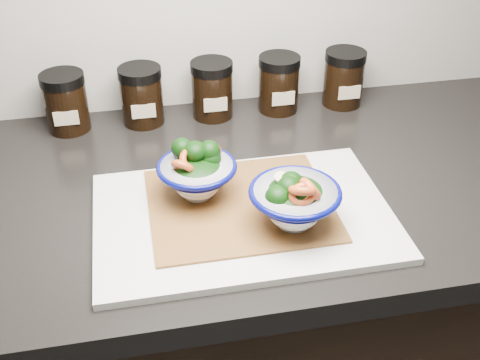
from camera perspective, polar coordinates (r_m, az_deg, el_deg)
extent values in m
cube|color=black|center=(1.34, 3.56, -16.48)|extent=(3.43, 0.58, 0.86)
cube|color=black|center=(1.04, 4.44, -0.53)|extent=(3.50, 0.60, 0.04)
cube|color=silver|center=(0.92, 0.32, -3.46)|extent=(0.45, 0.30, 0.01)
cube|color=#9E692F|center=(0.93, 0.00, -2.34)|extent=(0.28, 0.24, 0.00)
cylinder|color=white|center=(0.95, -4.01, -1.18)|extent=(0.04, 0.04, 0.01)
ellipsoid|color=white|center=(0.94, -4.05, -0.51)|extent=(0.07, 0.07, 0.03)
torus|color=#050957|center=(0.92, -4.13, 1.25)|extent=(0.12, 0.12, 0.01)
torus|color=#050957|center=(0.93, -4.10, 0.59)|extent=(0.10, 0.10, 0.00)
ellipsoid|color=black|center=(0.93, -4.11, 0.78)|extent=(0.09, 0.09, 0.04)
ellipsoid|color=black|center=(0.92, -4.28, 2.73)|extent=(0.04, 0.04, 0.03)
cylinder|color=#477233|center=(0.93, -4.25, 2.05)|extent=(0.01, 0.01, 0.02)
ellipsoid|color=black|center=(0.93, -5.51, 2.99)|extent=(0.03, 0.03, 0.03)
cylinder|color=#477233|center=(0.94, -5.47, 2.37)|extent=(0.01, 0.01, 0.02)
ellipsoid|color=black|center=(0.93, -2.81, 2.03)|extent=(0.03, 0.03, 0.03)
cylinder|color=#477233|center=(0.93, -2.79, 1.43)|extent=(0.01, 0.01, 0.02)
ellipsoid|color=black|center=(0.93, -2.92, 2.70)|extent=(0.03, 0.03, 0.04)
cylinder|color=#477233|center=(0.93, -2.90, 2.06)|extent=(0.01, 0.01, 0.02)
torus|color=#C85525|center=(0.90, -5.46, 1.24)|extent=(0.04, 0.04, 0.05)
torus|color=#C85525|center=(0.94, -3.99, 2.97)|extent=(0.04, 0.04, 0.05)
torus|color=#C85525|center=(0.91, -4.93, 1.96)|extent=(0.05, 0.04, 0.05)
torus|color=#C85525|center=(0.93, -5.18, 2.71)|extent=(0.05, 0.05, 0.04)
torus|color=#C85525|center=(0.94, -2.74, 2.56)|extent=(0.05, 0.04, 0.05)
cylinder|color=#CCBC8E|center=(0.93, -4.81, 2.26)|extent=(0.02, 0.02, 0.01)
cylinder|color=#CCBC8E|center=(0.92, -3.62, 1.91)|extent=(0.02, 0.02, 0.01)
cylinder|color=white|center=(0.89, 5.09, -3.87)|extent=(0.05, 0.05, 0.01)
ellipsoid|color=white|center=(0.88, 5.14, -3.12)|extent=(0.07, 0.07, 0.03)
torus|color=#050957|center=(0.86, 5.26, -1.16)|extent=(0.13, 0.13, 0.01)
torus|color=#050957|center=(0.87, 5.21, -1.89)|extent=(0.11, 0.11, 0.00)
ellipsoid|color=black|center=(0.87, 5.23, -1.69)|extent=(0.10, 0.10, 0.04)
ellipsoid|color=black|center=(0.85, 4.63, -0.74)|extent=(0.04, 0.04, 0.03)
cylinder|color=#477233|center=(0.86, 4.59, -1.42)|extent=(0.01, 0.02, 0.02)
ellipsoid|color=black|center=(0.84, 3.64, -1.66)|extent=(0.04, 0.04, 0.04)
cylinder|color=#477233|center=(0.85, 3.61, -2.38)|extent=(0.01, 0.02, 0.03)
ellipsoid|color=black|center=(0.85, 5.55, -1.76)|extent=(0.04, 0.04, 0.04)
cylinder|color=#477233|center=(0.85, 5.49, -2.50)|extent=(0.01, 0.01, 0.02)
ellipsoid|color=black|center=(0.87, 4.87, -0.32)|extent=(0.04, 0.04, 0.04)
cylinder|color=#477233|center=(0.87, 4.83, -1.00)|extent=(0.01, 0.01, 0.02)
torus|color=#C85525|center=(0.84, 6.67, -0.87)|extent=(0.04, 0.06, 0.05)
torus|color=#C85525|center=(0.83, 5.95, -1.37)|extent=(0.05, 0.04, 0.05)
torus|color=#C85525|center=(0.87, 5.01, -0.14)|extent=(0.06, 0.06, 0.03)
torus|color=#C85525|center=(0.83, 5.93, -0.98)|extent=(0.05, 0.05, 0.03)
cylinder|color=#CCBC8E|center=(0.84, 6.76, -1.39)|extent=(0.02, 0.02, 0.02)
cylinder|color=#CCBC8E|center=(0.86, 3.91, 0.27)|extent=(0.02, 0.02, 0.01)
cylinder|color=black|center=(1.18, -16.12, 6.72)|extent=(0.08, 0.08, 0.09)
cylinder|color=black|center=(1.16, -16.56, 9.19)|extent=(0.08, 0.08, 0.02)
cube|color=#C6B793|center=(1.15, -16.16, 5.64)|extent=(0.05, 0.00, 0.03)
cylinder|color=black|center=(1.18, -9.27, 7.52)|extent=(0.08, 0.08, 0.09)
cylinder|color=black|center=(1.15, -9.53, 10.02)|extent=(0.08, 0.08, 0.02)
cube|color=#C6B793|center=(1.15, -9.12, 6.45)|extent=(0.04, 0.00, 0.03)
cylinder|color=black|center=(1.19, -2.65, 8.19)|extent=(0.08, 0.08, 0.09)
cylinder|color=black|center=(1.16, -2.72, 10.68)|extent=(0.08, 0.08, 0.02)
cube|color=#C6B793|center=(1.16, -2.34, 7.14)|extent=(0.04, 0.00, 0.03)
cylinder|color=black|center=(1.21, 3.68, 8.72)|extent=(0.08, 0.08, 0.09)
cylinder|color=black|center=(1.19, 3.78, 11.18)|extent=(0.08, 0.08, 0.02)
cube|color=#C6B793|center=(1.18, 4.14, 7.71)|extent=(0.04, 0.00, 0.03)
cylinder|color=black|center=(1.25, 9.75, 9.14)|extent=(0.08, 0.08, 0.09)
cylinder|color=black|center=(1.23, 10.01, 11.52)|extent=(0.08, 0.08, 0.02)
cube|color=#C6B793|center=(1.22, 10.34, 8.16)|extent=(0.04, 0.00, 0.03)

